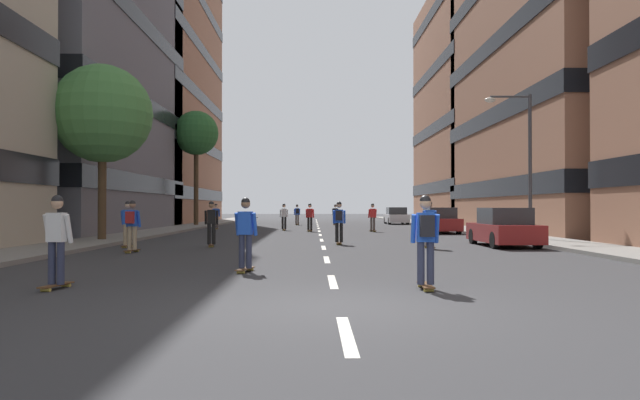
{
  "coord_description": "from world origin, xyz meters",
  "views": [
    {
      "loc": [
        -0.41,
        -9.04,
        1.55
      ],
      "look_at": [
        0.0,
        24.07,
        1.95
      ],
      "focal_mm": 32.56,
      "sensor_mm": 36.0,
      "label": 1
    }
  ],
  "objects_px": {
    "skater_8": "(297,213)",
    "skater_9": "(128,222)",
    "streetlamp_right": "(522,150)",
    "skater_4": "(339,220)",
    "skater_11": "(57,237)",
    "skater_12": "(132,223)",
    "parked_car_near": "(396,216)",
    "parked_car_far": "(504,228)",
    "skater_2": "(310,215)",
    "skater_1": "(335,214)",
    "street_tree_mid": "(196,134)",
    "skater_5": "(426,235)",
    "skater_7": "(429,222)",
    "skater_0": "(245,231)",
    "skater_6": "(284,216)",
    "skater_13": "(373,216)",
    "skater_10": "(211,221)",
    "skater_3": "(216,215)",
    "street_tree_near": "(102,114)",
    "parked_car_mid": "(439,221)"
  },
  "relations": [
    {
      "from": "skater_5",
      "to": "skater_12",
      "type": "distance_m",
      "value": 12.13
    },
    {
      "from": "skater_1",
      "to": "skater_10",
      "type": "bearing_deg",
      "value": -102.39
    },
    {
      "from": "skater_11",
      "to": "skater_1",
      "type": "bearing_deg",
      "value": 80.01
    },
    {
      "from": "skater_2",
      "to": "skater_13",
      "type": "xyz_separation_m",
      "value": [
        3.95,
        -0.2,
        -0.03
      ]
    },
    {
      "from": "street_tree_mid",
      "to": "skater_9",
      "type": "distance_m",
      "value": 24.71
    },
    {
      "from": "street_tree_mid",
      "to": "skater_12",
      "type": "bearing_deg",
      "value": -83.23
    },
    {
      "from": "skater_2",
      "to": "skater_8",
      "type": "xyz_separation_m",
      "value": [
        -1.16,
        13.39,
        0.0
      ]
    },
    {
      "from": "streetlamp_right",
      "to": "skater_3",
      "type": "distance_m",
      "value": 21.92
    },
    {
      "from": "street_tree_mid",
      "to": "skater_1",
      "type": "bearing_deg",
      "value": 16.43
    },
    {
      "from": "parked_car_near",
      "to": "skater_1",
      "type": "bearing_deg",
      "value": -151.85
    },
    {
      "from": "skater_0",
      "to": "skater_7",
      "type": "xyz_separation_m",
      "value": [
        5.95,
        7.68,
        0.0
      ]
    },
    {
      "from": "streetlamp_right",
      "to": "skater_9",
      "type": "height_order",
      "value": "streetlamp_right"
    },
    {
      "from": "street_tree_near",
      "to": "street_tree_mid",
      "type": "height_order",
      "value": "street_tree_mid"
    },
    {
      "from": "parked_car_near",
      "to": "street_tree_mid",
      "type": "bearing_deg",
      "value": -159.42
    },
    {
      "from": "skater_7",
      "to": "street_tree_near",
      "type": "bearing_deg",
      "value": 163.44
    },
    {
      "from": "streetlamp_right",
      "to": "skater_8",
      "type": "distance_m",
      "value": 26.41
    },
    {
      "from": "parked_car_far",
      "to": "skater_1",
      "type": "height_order",
      "value": "skater_1"
    },
    {
      "from": "parked_car_near",
      "to": "skater_2",
      "type": "height_order",
      "value": "skater_2"
    },
    {
      "from": "skater_12",
      "to": "skater_13",
      "type": "height_order",
      "value": "same"
    },
    {
      "from": "skater_6",
      "to": "skater_9",
      "type": "relative_size",
      "value": 1.0
    },
    {
      "from": "skater_7",
      "to": "skater_13",
      "type": "bearing_deg",
      "value": 92.27
    },
    {
      "from": "skater_4",
      "to": "skater_12",
      "type": "relative_size",
      "value": 1.0
    },
    {
      "from": "skater_1",
      "to": "skater_2",
      "type": "bearing_deg",
      "value": -99.33
    },
    {
      "from": "parked_car_near",
      "to": "skater_3",
      "type": "distance_m",
      "value": 18.61
    },
    {
      "from": "skater_2",
      "to": "skater_3",
      "type": "height_order",
      "value": "same"
    },
    {
      "from": "street_tree_near",
      "to": "skater_5",
      "type": "relative_size",
      "value": 4.31
    },
    {
      "from": "skater_9",
      "to": "skater_13",
      "type": "bearing_deg",
      "value": 52.33
    },
    {
      "from": "parked_car_mid",
      "to": "skater_7",
      "type": "relative_size",
      "value": 2.47
    },
    {
      "from": "skater_9",
      "to": "skater_11",
      "type": "height_order",
      "value": "same"
    },
    {
      "from": "skater_8",
      "to": "skater_13",
      "type": "distance_m",
      "value": 14.52
    },
    {
      "from": "skater_7",
      "to": "skater_11",
      "type": "bearing_deg",
      "value": -131.13
    },
    {
      "from": "skater_1",
      "to": "skater_5",
      "type": "relative_size",
      "value": 1.0
    },
    {
      "from": "skater_10",
      "to": "skater_11",
      "type": "height_order",
      "value": "same"
    },
    {
      "from": "skater_10",
      "to": "streetlamp_right",
      "type": "bearing_deg",
      "value": 14.15
    },
    {
      "from": "street_tree_mid",
      "to": "skater_5",
      "type": "bearing_deg",
      "value": -72.05
    },
    {
      "from": "skater_7",
      "to": "skater_5",
      "type": "bearing_deg",
      "value": -101.77
    },
    {
      "from": "skater_3",
      "to": "skater_6",
      "type": "xyz_separation_m",
      "value": [
        4.84,
        -2.05,
        0.0
      ]
    },
    {
      "from": "skater_5",
      "to": "skater_7",
      "type": "distance_m",
      "value": 10.87
    },
    {
      "from": "skater_13",
      "to": "skater_5",
      "type": "bearing_deg",
      "value": -93.67
    },
    {
      "from": "skater_1",
      "to": "skater_3",
      "type": "bearing_deg",
      "value": -134.26
    },
    {
      "from": "skater_4",
      "to": "skater_11",
      "type": "height_order",
      "value": "same"
    },
    {
      "from": "skater_0",
      "to": "skater_2",
      "type": "bearing_deg",
      "value": 86.43
    },
    {
      "from": "skater_1",
      "to": "skater_4",
      "type": "height_order",
      "value": "same"
    },
    {
      "from": "skater_10",
      "to": "skater_11",
      "type": "relative_size",
      "value": 1.0
    },
    {
      "from": "parked_car_near",
      "to": "skater_4",
      "type": "distance_m",
      "value": 29.19
    },
    {
      "from": "skater_6",
      "to": "skater_13",
      "type": "height_order",
      "value": "same"
    },
    {
      "from": "parked_car_far",
      "to": "skater_2",
      "type": "height_order",
      "value": "skater_2"
    },
    {
      "from": "skater_9",
      "to": "skater_10",
      "type": "height_order",
      "value": "same"
    },
    {
      "from": "skater_8",
      "to": "skater_9",
      "type": "bearing_deg",
      "value": -101.73
    },
    {
      "from": "skater_8",
      "to": "skater_9",
      "type": "relative_size",
      "value": 1.0
    }
  ]
}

